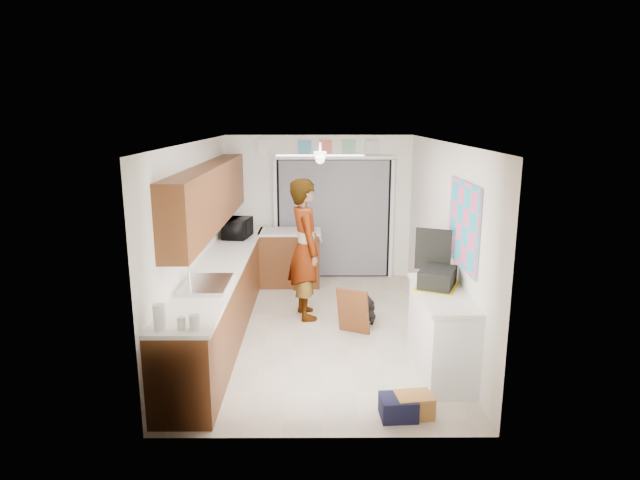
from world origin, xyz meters
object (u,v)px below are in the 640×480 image
object	(u,v)px
microwave	(237,228)
dog	(365,308)
cardboard_box	(414,405)
navy_crate	(398,407)
man	(305,249)
suitcase	(437,277)
paper_towel_roll	(159,317)

from	to	relation	value
microwave	dog	size ratio (longest dim) A/B	1.11
microwave	dog	xyz separation A→B (m)	(1.93, -1.19, -0.90)
cardboard_box	navy_crate	distance (m)	0.16
cardboard_box	man	world-z (taller)	man
suitcase	navy_crate	bearing A→B (deg)	-92.92
cardboard_box	man	bearing A→B (deg)	112.51
microwave	dog	bearing A→B (deg)	-113.74
suitcase	microwave	bearing A→B (deg)	160.27
dog	navy_crate	bearing A→B (deg)	-98.10
microwave	paper_towel_roll	distance (m)	3.73
microwave	suitcase	size ratio (longest dim) A/B	1.15
microwave	cardboard_box	world-z (taller)	microwave
paper_towel_roll	suitcase	world-z (taller)	paper_towel_roll
microwave	cardboard_box	xyz separation A→B (m)	(2.19, -3.61, -0.98)
navy_crate	man	bearing A→B (deg)	109.42
microwave	suitcase	distance (m)	3.61
cardboard_box	dog	world-z (taller)	dog
paper_towel_roll	cardboard_box	xyz separation A→B (m)	(2.35, 0.11, -0.95)
suitcase	man	size ratio (longest dim) A/B	0.24
paper_towel_roll	suitcase	xyz separation A→B (m)	(2.78, 1.25, -0.02)
microwave	man	bearing A→B (deg)	-123.72
suitcase	cardboard_box	world-z (taller)	suitcase
paper_towel_roll	dog	size ratio (longest dim) A/B	0.48
suitcase	man	xyz separation A→B (m)	(-1.52, 1.51, -0.05)
suitcase	cardboard_box	bearing A→B (deg)	-87.04
microwave	navy_crate	world-z (taller)	microwave
navy_crate	man	world-z (taller)	man
suitcase	dog	size ratio (longest dim) A/B	0.97
navy_crate	cardboard_box	bearing A→B (deg)	10.63
microwave	man	distance (m)	1.47
paper_towel_roll	man	distance (m)	3.02
man	dog	distance (m)	1.18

